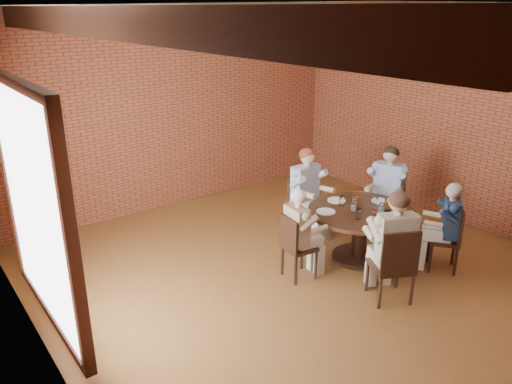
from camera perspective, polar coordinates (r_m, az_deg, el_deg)
floor at (r=6.79m, az=6.38°, el=-9.67°), size 7.00×7.00×0.00m
ceiling at (r=5.88m, az=7.75°, el=20.35°), size 7.00×7.00×0.00m
wall_back at (r=8.90m, az=-8.90°, el=9.23°), size 7.00×0.00×7.00m
wall_left at (r=4.62m, az=-23.67°, el=-2.83°), size 0.00×7.00×7.00m
wall_right at (r=8.64m, az=22.95°, el=7.54°), size 0.00×7.00×7.00m
ceiling_beam at (r=4.53m, az=-16.37°, el=18.14°), size 0.22×6.90×0.26m
window at (r=5.02m, az=-23.96°, el=-1.70°), size 0.10×2.16×2.36m
dining_table at (r=7.14m, az=11.85°, el=-3.66°), size 1.48×1.48×0.75m
chair_a at (r=8.20m, az=14.80°, el=-0.78°), size 0.59×0.59×0.97m
diner_a at (r=8.05m, az=14.71°, el=0.16°), size 0.85×0.77×1.39m
chair_b at (r=7.85m, az=5.41°, el=-1.11°), size 0.47×0.47×0.97m
diner_b at (r=7.72m, az=5.93°, el=-0.11°), size 0.59×0.71×1.39m
chair_c at (r=6.53m, az=4.47°, el=-6.05°), size 0.42×0.42×0.88m
diner_c at (r=6.51m, az=5.04°, el=-4.85°), size 0.63×0.54×1.24m
chair_d at (r=6.21m, az=15.57°, el=-7.86°), size 0.63×0.63×0.98m
diner_d at (r=6.21m, az=15.36°, el=-5.99°), size 0.84×0.89×1.41m
chair_e at (r=7.21m, az=21.31°, el=-4.82°), size 0.54×0.54×0.89m
diner_e at (r=7.15m, az=20.87°, el=-3.79°), size 0.73×0.75×1.24m
plate_a at (r=7.41m, az=14.04°, el=-1.04°), size 0.26×0.26×0.01m
plate_b at (r=7.32m, az=9.19°, el=-0.94°), size 0.26×0.26×0.01m
plate_c at (r=6.89m, az=8.00°, el=-2.24°), size 0.26×0.26×0.01m
plate_d at (r=6.98m, az=15.97°, el=-2.56°), size 0.26×0.26×0.01m
glass_a at (r=7.30m, az=13.52°, el=-0.78°), size 0.07×0.07×0.14m
glass_b at (r=7.18m, az=11.22°, el=-0.95°), size 0.07×0.07×0.14m
glass_c at (r=7.15m, az=9.78°, el=-0.97°), size 0.07×0.07×0.14m
glass_d at (r=6.98m, az=11.11°, el=-1.58°), size 0.07×0.07×0.14m
glass_e at (r=6.73m, az=11.65°, el=-2.48°), size 0.07×0.07×0.14m
glass_f at (r=6.73m, az=13.40°, el=-2.62°), size 0.07×0.07×0.14m
glass_g at (r=7.00m, az=14.16°, el=-1.78°), size 0.07×0.07×0.14m
glass_h at (r=7.22m, az=14.73°, el=-1.15°), size 0.07×0.07×0.14m
smartphone at (r=7.08m, az=15.14°, el=-2.16°), size 0.09×0.14×0.01m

